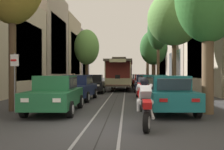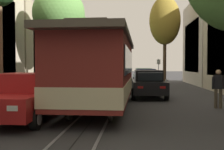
{
  "view_description": "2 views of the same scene",
  "coord_description": "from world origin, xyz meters",
  "px_view_note": "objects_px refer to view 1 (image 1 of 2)",
  "views": [
    {
      "loc": [
        0.73,
        -7.72,
        1.67
      ],
      "look_at": [
        -0.75,
        17.23,
        1.54
      ],
      "focal_mm": 41.04,
      "sensor_mm": 36.0,
      "label": 1
    },
    {
      "loc": [
        -1.4,
        30.5,
        1.84
      ],
      "look_at": [
        0.51,
        6.54,
        1.02
      ],
      "focal_mm": 43.9,
      "sensor_mm": 36.0,
      "label": 2
    }
  ],
  "objects_px": {
    "parked_car_red_fourth_right": "(141,81)",
    "pedestrian_on_right_pavement": "(74,80)",
    "street_tree_kerb_right_second": "(174,18)",
    "street_sign_post": "(15,76)",
    "parked_car_green_near_left": "(56,94)",
    "cable_car_trolley": "(120,74)",
    "parked_car_teal_second_right": "(153,87)",
    "parked_car_black_fifth_right": "(138,80)",
    "street_tree_kerb_left_second": "(87,47)",
    "street_tree_kerb_right_mid": "(158,31)",
    "parked_car_navy_second_left": "(78,87)",
    "parked_car_navy_mid_right": "(145,83)",
    "pedestrian_on_left_pavement": "(71,81)",
    "parked_car_black_mid_left": "(93,84)",
    "fire_hydrant": "(61,92)",
    "parked_car_teal_near_right": "(167,94)",
    "street_tree_kerb_right_far": "(148,51)",
    "street_tree_kerb_right_fourth": "(154,48)",
    "motorcycle_with_rider": "(144,102)"
  },
  "relations": [
    {
      "from": "parked_car_red_fourth_right",
      "to": "motorcycle_with_rider",
      "type": "distance_m",
      "value": 21.54
    },
    {
      "from": "street_tree_kerb_right_far",
      "to": "fire_hydrant",
      "type": "distance_m",
      "value": 27.74
    },
    {
      "from": "parked_car_navy_second_left",
      "to": "fire_hydrant",
      "type": "distance_m",
      "value": 2.11
    },
    {
      "from": "parked_car_red_fourth_right",
      "to": "street_tree_kerb_right_fourth",
      "type": "xyz_separation_m",
      "value": [
        1.96,
        5.02,
        4.29
      ]
    },
    {
      "from": "street_tree_kerb_right_second",
      "to": "street_sign_post",
      "type": "height_order",
      "value": "street_tree_kerb_right_second"
    },
    {
      "from": "parked_car_navy_second_left",
      "to": "street_tree_kerb_right_second",
      "type": "relative_size",
      "value": 0.58
    },
    {
      "from": "parked_car_black_mid_left",
      "to": "parked_car_navy_mid_right",
      "type": "bearing_deg",
      "value": 18.37
    },
    {
      "from": "parked_car_black_fifth_right",
      "to": "street_tree_kerb_right_mid",
      "type": "relative_size",
      "value": 0.52
    },
    {
      "from": "parked_car_navy_second_left",
      "to": "street_tree_kerb_right_mid",
      "type": "xyz_separation_m",
      "value": [
        6.43,
        11.54,
        5.47
      ]
    },
    {
      "from": "parked_car_navy_mid_right",
      "to": "fire_hydrant",
      "type": "xyz_separation_m",
      "value": [
        -6.19,
        -6.32,
        -0.38
      ]
    },
    {
      "from": "street_sign_post",
      "to": "motorcycle_with_rider",
      "type": "bearing_deg",
      "value": -25.47
    },
    {
      "from": "parked_car_teal_near_right",
      "to": "fire_hydrant",
      "type": "bearing_deg",
      "value": 134.65
    },
    {
      "from": "street_tree_kerb_left_second",
      "to": "street_tree_kerb_right_second",
      "type": "height_order",
      "value": "street_tree_kerb_right_second"
    },
    {
      "from": "parked_car_teal_second_right",
      "to": "parked_car_black_fifth_right",
      "type": "bearing_deg",
      "value": 90.74
    },
    {
      "from": "street_tree_kerb_right_second",
      "to": "pedestrian_on_left_pavement",
      "type": "relative_size",
      "value": 4.56
    },
    {
      "from": "street_tree_kerb_right_far",
      "to": "street_sign_post",
      "type": "distance_m",
      "value": 34.46
    },
    {
      "from": "parked_car_navy_second_left",
      "to": "parked_car_red_fourth_right",
      "type": "xyz_separation_m",
      "value": [
        4.69,
        13.32,
        0.0
      ]
    },
    {
      "from": "parked_car_green_near_left",
      "to": "parked_car_teal_near_right",
      "type": "bearing_deg",
      "value": 2.54
    },
    {
      "from": "parked_car_red_fourth_right",
      "to": "cable_car_trolley",
      "type": "height_order",
      "value": "cable_car_trolley"
    },
    {
      "from": "cable_car_trolley",
      "to": "pedestrian_on_left_pavement",
      "type": "relative_size",
      "value": 5.5
    },
    {
      "from": "street_tree_kerb_right_second",
      "to": "street_tree_kerb_right_far",
      "type": "distance_m",
      "value": 25.06
    },
    {
      "from": "parked_car_red_fourth_right",
      "to": "pedestrian_on_right_pavement",
      "type": "height_order",
      "value": "pedestrian_on_right_pavement"
    },
    {
      "from": "parked_car_navy_mid_right",
      "to": "pedestrian_on_left_pavement",
      "type": "height_order",
      "value": "pedestrian_on_left_pavement"
    },
    {
      "from": "parked_car_red_fourth_right",
      "to": "fire_hydrant",
      "type": "xyz_separation_m",
      "value": [
        -6.15,
        -11.85,
        -0.38
      ]
    },
    {
      "from": "parked_car_navy_second_left",
      "to": "parked_car_black_fifth_right",
      "type": "xyz_separation_m",
      "value": [
        4.59,
        19.41,
        0.0
      ]
    },
    {
      "from": "parked_car_navy_second_left",
      "to": "parked_car_navy_mid_right",
      "type": "height_order",
      "value": "same"
    },
    {
      "from": "street_tree_kerb_right_mid",
      "to": "cable_car_trolley",
      "type": "relative_size",
      "value": 0.93
    },
    {
      "from": "parked_car_black_mid_left",
      "to": "street_tree_kerb_right_far",
      "type": "xyz_separation_m",
      "value": [
        6.4,
        21.26,
        4.71
      ]
    },
    {
      "from": "parked_car_green_near_left",
      "to": "street_tree_kerb_right_second",
      "type": "relative_size",
      "value": 0.58
    },
    {
      "from": "parked_car_green_near_left",
      "to": "street_sign_post",
      "type": "distance_m",
      "value": 1.83
    },
    {
      "from": "parked_car_black_mid_left",
      "to": "fire_hydrant",
      "type": "height_order",
      "value": "parked_car_black_mid_left"
    },
    {
      "from": "parked_car_navy_second_left",
      "to": "cable_car_trolley",
      "type": "xyz_separation_m",
      "value": [
        2.39,
        11.18,
        0.86
      ]
    },
    {
      "from": "street_tree_kerb_right_second",
      "to": "motorcycle_with_rider",
      "type": "xyz_separation_m",
      "value": [
        -2.82,
        -10.66,
        -4.79
      ]
    },
    {
      "from": "parked_car_green_near_left",
      "to": "cable_car_trolley",
      "type": "relative_size",
      "value": 0.48
    },
    {
      "from": "parked_car_teal_second_right",
      "to": "street_tree_kerb_right_fourth",
      "type": "bearing_deg",
      "value": 83.97
    },
    {
      "from": "parked_car_black_mid_left",
      "to": "street_tree_kerb_right_mid",
      "type": "bearing_deg",
      "value": 40.14
    },
    {
      "from": "parked_car_black_mid_left",
      "to": "parked_car_black_fifth_right",
      "type": "xyz_separation_m",
      "value": [
        4.42,
        13.14,
        0.0
      ]
    },
    {
      "from": "parked_car_navy_mid_right",
      "to": "pedestrian_on_left_pavement",
      "type": "xyz_separation_m",
      "value": [
        -7.37,
        2.37,
        0.14
      ]
    },
    {
      "from": "street_tree_kerb_left_second",
      "to": "cable_car_trolley",
      "type": "distance_m",
      "value": 6.23
    },
    {
      "from": "street_tree_kerb_right_mid",
      "to": "street_tree_kerb_right_fourth",
      "type": "height_order",
      "value": "street_tree_kerb_right_mid"
    },
    {
      "from": "parked_car_black_fifth_right",
      "to": "cable_car_trolley",
      "type": "xyz_separation_m",
      "value": [
        -2.2,
        -8.22,
        0.86
      ]
    },
    {
      "from": "parked_car_teal_near_right",
      "to": "pedestrian_on_right_pavement",
      "type": "distance_m",
      "value": 19.86
    },
    {
      "from": "street_tree_kerb_right_far",
      "to": "street_tree_kerb_right_fourth",
      "type": "bearing_deg",
      "value": -89.51
    },
    {
      "from": "cable_car_trolley",
      "to": "fire_hydrant",
      "type": "bearing_deg",
      "value": -111.62
    },
    {
      "from": "pedestrian_on_left_pavement",
      "to": "fire_hydrant",
      "type": "distance_m",
      "value": 8.78
    },
    {
      "from": "cable_car_trolley",
      "to": "street_sign_post",
      "type": "xyz_separation_m",
      "value": [
        -3.9,
        -16.93,
        -0.09
      ]
    },
    {
      "from": "motorcycle_with_rider",
      "to": "parked_car_navy_mid_right",
      "type": "bearing_deg",
      "value": 86.11
    },
    {
      "from": "parked_car_navy_mid_right",
      "to": "street_sign_post",
      "type": "distance_m",
      "value": 14.91
    },
    {
      "from": "motorcycle_with_rider",
      "to": "parked_car_green_near_left",
      "type": "bearing_deg",
      "value": 139.63
    },
    {
      "from": "pedestrian_on_left_pavement",
      "to": "pedestrian_on_right_pavement",
      "type": "bearing_deg",
      "value": 96.93
    }
  ]
}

